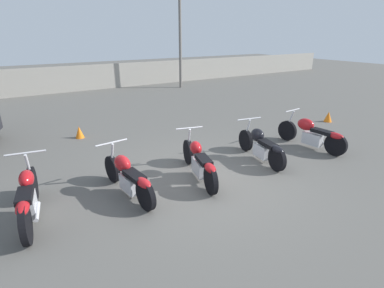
{
  "coord_description": "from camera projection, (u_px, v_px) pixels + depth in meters",
  "views": [
    {
      "loc": [
        -3.46,
        -4.93,
        3.11
      ],
      "look_at": [
        0.0,
        0.64,
        0.65
      ],
      "focal_mm": 28.0,
      "sensor_mm": 36.0,
      "label": 1
    }
  ],
  "objects": [
    {
      "name": "motorcycle_slot_0",
      "position": [
        28.0,
        198.0,
        5.14
      ],
      "size": [
        0.69,
        2.09,
        1.04
      ],
      "rotation": [
        0.0,
        0.0,
        -0.16
      ],
      "color": "black",
      "rests_on": "ground_plane"
    },
    {
      "name": "fence_back",
      "position": [
        78.0,
        79.0,
        16.49
      ],
      "size": [
        40.0,
        0.04,
        1.4
      ],
      "color": "#9E998E",
      "rests_on": "ground_plane"
    },
    {
      "name": "ground_plane",
      "position": [
        207.0,
        179.0,
        6.73
      ],
      "size": [
        60.0,
        60.0,
        0.0
      ],
      "primitive_type": "plane",
      "color": "#5B5954"
    },
    {
      "name": "motorcycle_slot_4",
      "position": [
        312.0,
        134.0,
        8.44
      ],
      "size": [
        0.64,
        2.14,
        0.97
      ],
      "rotation": [
        0.0,
        0.0,
        0.09
      ],
      "color": "black",
      "rests_on": "ground_plane"
    },
    {
      "name": "motorcycle_slot_2",
      "position": [
        199.0,
        162.0,
        6.67
      ],
      "size": [
        0.83,
        2.15,
        0.98
      ],
      "rotation": [
        0.0,
        0.0,
        -0.25
      ],
      "color": "black",
      "rests_on": "ground_plane"
    },
    {
      "name": "traffic_cone_near",
      "position": [
        79.0,
        132.0,
        9.31
      ],
      "size": [
        0.27,
        0.27,
        0.38
      ],
      "color": "orange",
      "rests_on": "ground_plane"
    },
    {
      "name": "traffic_cone_far",
      "position": [
        328.0,
        117.0,
        11.0
      ],
      "size": [
        0.29,
        0.29,
        0.38
      ],
      "color": "orange",
      "rests_on": "ground_plane"
    },
    {
      "name": "motorcycle_slot_1",
      "position": [
        128.0,
        177.0,
        5.95
      ],
      "size": [
        0.7,
        2.03,
        0.96
      ],
      "rotation": [
        0.0,
        0.0,
        0.11
      ],
      "color": "black",
      "rests_on": "ground_plane"
    },
    {
      "name": "motorcycle_slot_3",
      "position": [
        261.0,
        145.0,
        7.6
      ],
      "size": [
        0.71,
        1.98,
        0.95
      ],
      "rotation": [
        0.0,
        0.0,
        -0.18
      ],
      "color": "black",
      "rests_on": "ground_plane"
    }
  ]
}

